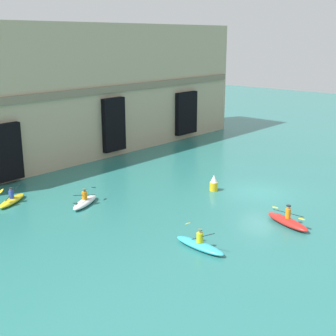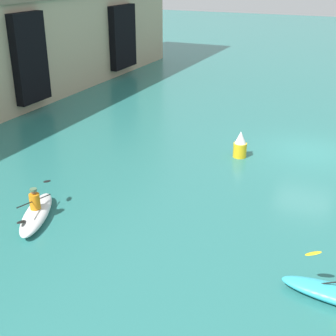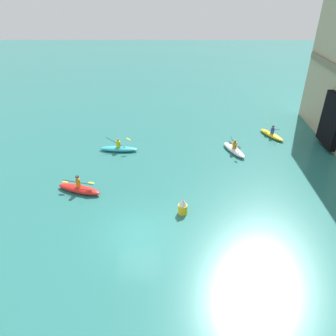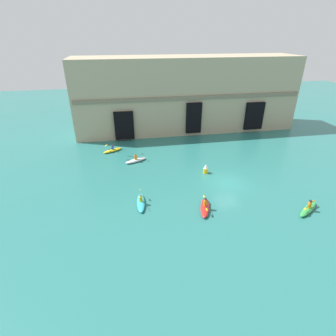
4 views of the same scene
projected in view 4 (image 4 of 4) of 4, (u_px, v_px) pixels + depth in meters
ground_plane at (228, 183)px, 29.08m from camera, size 120.00×120.00×0.00m
cliff_bluff at (187, 95)px, 42.79m from camera, size 35.68×7.56×11.66m
kayak_green at (308, 209)px, 24.40m from camera, size 3.10×2.35×1.16m
kayak_red at (205, 207)px, 24.60m from camera, size 1.78×3.25×1.23m
kayak_yellow at (113, 150)px, 36.63m from camera, size 2.83×1.97×1.22m
kayak_white at (136, 160)px, 33.69m from camera, size 2.93×1.85×1.12m
kayak_cyan at (141, 202)px, 25.34m from camera, size 0.95×3.18×1.26m
marker_buoy at (206, 169)px, 30.88m from camera, size 0.58×0.58×1.16m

